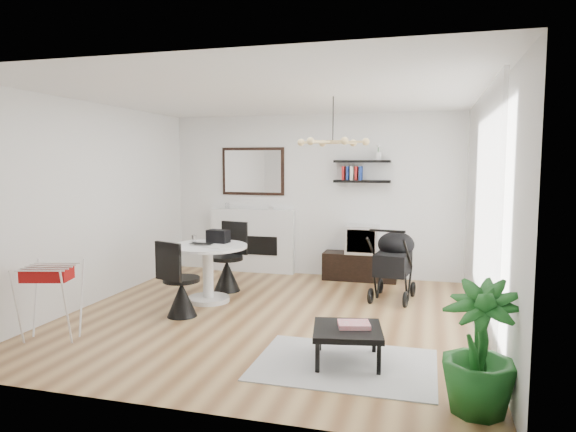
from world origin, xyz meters
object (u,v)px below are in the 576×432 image
(fireplace, at_px, (252,233))
(stroller, at_px, (394,267))
(dining_table, at_px, (208,264))
(potted_plant, at_px, (479,348))
(crt_tv, at_px, (363,239))
(drying_rack, at_px, (50,301))
(coffee_table, at_px, (348,332))
(tv_console, at_px, (360,266))

(fireplace, relative_size, stroller, 2.06)
(dining_table, distance_m, potted_plant, 4.05)
(crt_tv, bearing_deg, drying_rack, -127.60)
(stroller, bearing_deg, coffee_table, -88.50)
(crt_tv, relative_size, coffee_table, 0.70)
(drying_rack, bearing_deg, tv_console, 37.46)
(crt_tv, relative_size, drying_rack, 0.63)
(crt_tv, xyz_separation_m, potted_plant, (1.42, -4.20, -0.16))
(fireplace, xyz_separation_m, stroller, (2.50, -1.16, -0.24))
(crt_tv, xyz_separation_m, coffee_table, (0.31, -3.49, -0.37))
(crt_tv, xyz_separation_m, drying_rack, (-2.86, -3.72, -0.24))
(tv_console, distance_m, coffee_table, 3.51)
(potted_plant, bearing_deg, drying_rack, 173.49)
(stroller, bearing_deg, tv_console, 128.02)
(dining_table, bearing_deg, potted_plant, -35.61)
(tv_console, xyz_separation_m, drying_rack, (-2.83, -3.72, 0.21))
(crt_tv, distance_m, dining_table, 2.64)
(fireplace, height_order, drying_rack, fireplace)
(dining_table, bearing_deg, drying_rack, -117.86)
(fireplace, xyz_separation_m, coffee_table, (2.24, -3.64, -0.38))
(tv_console, relative_size, dining_table, 1.10)
(fireplace, xyz_separation_m, potted_plant, (3.35, -4.35, -0.18))
(potted_plant, bearing_deg, crt_tv, 108.62)
(tv_console, bearing_deg, coffee_table, -84.45)
(coffee_table, bearing_deg, fireplace, 121.61)
(crt_tv, distance_m, stroller, 1.18)
(drying_rack, bearing_deg, crt_tv, 37.10)
(fireplace, distance_m, tv_console, 1.96)
(drying_rack, distance_m, coffee_table, 3.18)
(drying_rack, height_order, stroller, stroller)
(tv_console, bearing_deg, potted_plant, -70.97)
(dining_table, height_order, potted_plant, potted_plant)
(dining_table, relative_size, drying_rack, 1.31)
(crt_tv, height_order, potted_plant, potted_plant)
(stroller, bearing_deg, drying_rack, -134.25)
(fireplace, height_order, coffee_table, fireplace)
(dining_table, bearing_deg, crt_tv, 44.60)
(crt_tv, bearing_deg, fireplace, 175.75)
(fireplace, relative_size, crt_tv, 4.16)
(fireplace, distance_m, potted_plant, 5.49)
(tv_console, height_order, dining_table, dining_table)
(dining_table, xyz_separation_m, coffee_table, (2.18, -1.65, -0.21))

